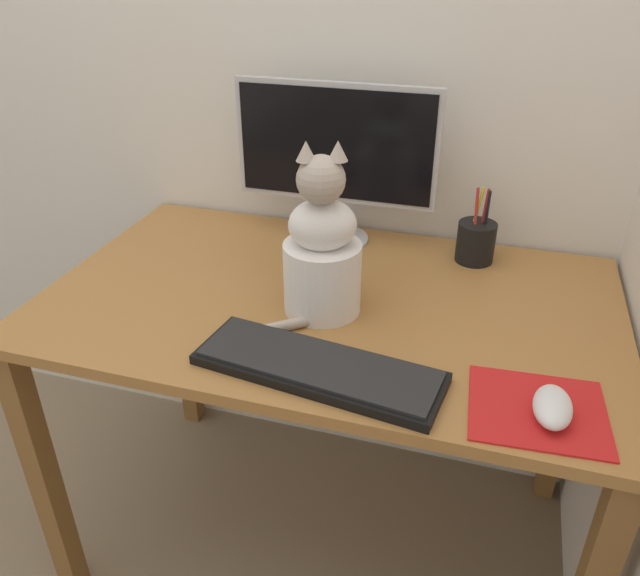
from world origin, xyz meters
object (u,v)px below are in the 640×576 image
Objects in this scene: monitor at (335,156)px; pen_cup at (476,241)px; computer_mouse_right at (553,407)px; keyboard at (318,367)px; cat at (321,252)px.

monitor is 0.39m from pen_cup.
pen_cup is (0.35, -0.01, -0.17)m from monitor.
computer_mouse_right is 0.56m from pen_cup.
computer_mouse_right reaches higher than keyboard.
keyboard is at bearing 178.99° from computer_mouse_right.
monitor is 4.58× the size of computer_mouse_right.
cat is 2.01× the size of pen_cup.
cat is (-0.06, 0.21, 0.12)m from keyboard.
monitor is at bearing 133.48° from computer_mouse_right.
keyboard is 1.28× the size of cat.
cat reaches higher than computer_mouse_right.
monitor is 0.34m from cat.
pen_cup is at bearing 29.81° from cat.
monitor is at bearing 178.67° from pen_cup.
cat is 0.43m from pen_cup.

